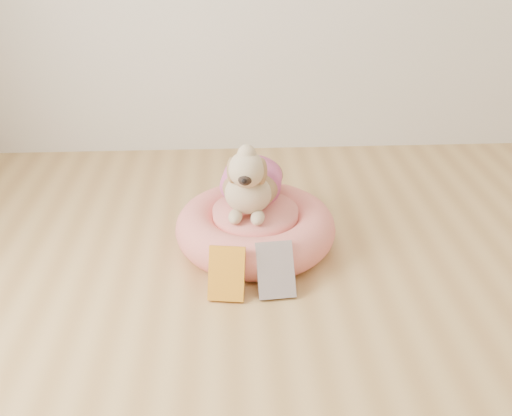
{
  "coord_description": "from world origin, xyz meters",
  "views": [
    {
      "loc": [
        -0.42,
        -0.9,
        1.28
      ],
      "look_at": [
        -0.32,
        1.11,
        0.2
      ],
      "focal_mm": 40.0,
      "sensor_mm": 36.0,
      "label": 1
    }
  ],
  "objects_px": {
    "pet_bed": "(255,228)",
    "book_white": "(276,270)",
    "dog": "(250,170)",
    "book_yellow": "(227,273)"
  },
  "relations": [
    {
      "from": "book_yellow",
      "to": "book_white",
      "type": "height_order",
      "value": "book_yellow"
    },
    {
      "from": "pet_bed",
      "to": "book_yellow",
      "type": "distance_m",
      "value": 0.37
    },
    {
      "from": "book_yellow",
      "to": "book_white",
      "type": "distance_m",
      "value": 0.18
    },
    {
      "from": "book_yellow",
      "to": "book_white",
      "type": "bearing_deg",
      "value": 13.18
    },
    {
      "from": "dog",
      "to": "book_white",
      "type": "relative_size",
      "value": 2.1
    },
    {
      "from": "pet_bed",
      "to": "book_yellow",
      "type": "height_order",
      "value": "book_yellow"
    },
    {
      "from": "pet_bed",
      "to": "book_yellow",
      "type": "xyz_separation_m",
      "value": [
        -0.12,
        -0.35,
        0.01
      ]
    },
    {
      "from": "pet_bed",
      "to": "book_yellow",
      "type": "bearing_deg",
      "value": -109.42
    },
    {
      "from": "dog",
      "to": "book_white",
      "type": "distance_m",
      "value": 0.44
    },
    {
      "from": "pet_bed",
      "to": "book_white",
      "type": "relative_size",
      "value": 3.18
    }
  ]
}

